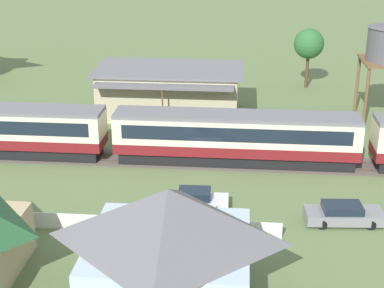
% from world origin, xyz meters
% --- Properties ---
extents(ground_plane, '(600.00, 600.00, 0.00)m').
position_xyz_m(ground_plane, '(0.00, 0.00, 0.00)').
color(ground_plane, '#607547').
extents(passenger_train, '(57.57, 2.98, 3.92)m').
position_xyz_m(passenger_train, '(2.49, 0.67, 2.18)').
color(passenger_train, maroon).
rests_on(passenger_train, ground_plane).
extents(railway_track, '(100.59, 3.60, 0.04)m').
position_xyz_m(railway_track, '(-3.23, 0.67, 0.01)').
color(railway_track, '#665B51').
rests_on(railway_track, ground_plane).
extents(station_building, '(13.85, 9.05, 4.43)m').
position_xyz_m(station_building, '(-4.26, 12.12, 2.24)').
color(station_building, beige).
rests_on(station_building, ground_plane).
extents(cottage_grey_roof, '(8.37, 7.57, 5.94)m').
position_xyz_m(cottage_grey_roof, '(-0.63, -16.72, 3.08)').
color(cottage_grey_roof, silver).
rests_on(cottage_grey_roof, ground_plane).
extents(picket_fence_front, '(33.92, 0.06, 1.05)m').
position_xyz_m(picket_fence_front, '(-11.71, -10.61, 0.53)').
color(picket_fence_front, white).
rests_on(picket_fence_front, ground_plane).
extents(parked_car_white, '(4.18, 1.80, 1.30)m').
position_xyz_m(parked_car_white, '(-0.12, -7.17, 0.61)').
color(parked_car_white, white).
rests_on(parked_car_white, ground_plane).
extents(parked_car_grey, '(4.87, 2.16, 1.27)m').
position_xyz_m(parked_car_grey, '(9.10, -8.29, 0.61)').
color(parked_car_grey, gray).
rests_on(parked_car_grey, ground_plane).
extents(yard_tree_0, '(3.22, 3.22, 6.46)m').
position_xyz_m(yard_tree_0, '(9.53, 22.39, 4.80)').
color(yard_tree_0, '#4C3823').
rests_on(yard_tree_0, ground_plane).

